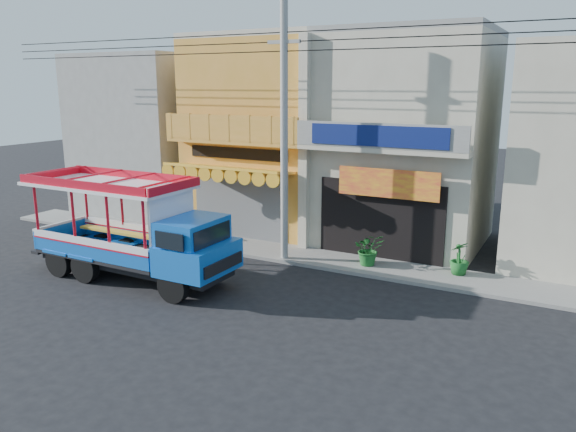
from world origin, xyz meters
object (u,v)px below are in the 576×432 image
(songthaew_truck, at_px, (144,233))
(potted_plant_c, at_px, (460,258))
(utility_pole, at_px, (288,120))
(potted_plant_a, at_px, (369,249))
(green_sign, at_px, (174,226))

(songthaew_truck, relative_size, potted_plant_c, 6.56)
(songthaew_truck, bearing_deg, utility_pole, 52.68)
(potted_plant_a, bearing_deg, songthaew_truck, -169.99)
(green_sign, height_order, potted_plant_a, potted_plant_a)
(utility_pole, xyz_separation_m, songthaew_truck, (-3.06, -4.01, -3.41))
(songthaew_truck, height_order, potted_plant_a, songthaew_truck)
(utility_pole, bearing_deg, songthaew_truck, -127.32)
(green_sign, bearing_deg, utility_pole, -4.27)
(songthaew_truck, distance_m, green_sign, 5.16)
(potted_plant_a, bearing_deg, utility_pole, 164.92)
(potted_plant_a, distance_m, potted_plant_c, 3.00)
(songthaew_truck, relative_size, green_sign, 6.78)
(songthaew_truck, height_order, green_sign, songthaew_truck)
(utility_pole, height_order, songthaew_truck, utility_pole)
(potted_plant_c, bearing_deg, green_sign, -57.81)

